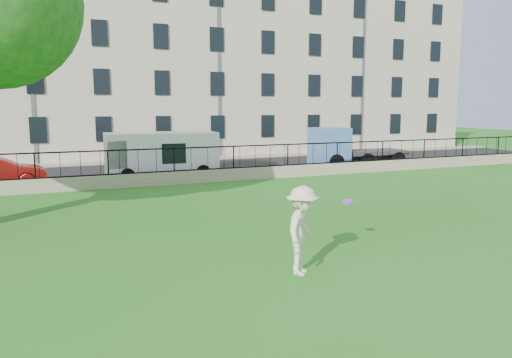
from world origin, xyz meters
name	(u,v)px	position (x,y,z in m)	size (l,w,h in m)	color
ground	(291,252)	(0.00, 0.00, 0.00)	(120.00, 120.00, 0.00)	#1F6217
retaining_wall	(174,178)	(0.00, 12.00, 0.30)	(50.00, 0.40, 0.60)	gray
iron_railing	(174,160)	(0.00, 12.00, 1.15)	(50.00, 0.05, 1.13)	black
street	(154,172)	(0.00, 16.70, 0.01)	(60.00, 9.00, 0.01)	black
sidewalk	(137,162)	(0.00, 21.90, 0.06)	(60.00, 1.40, 0.12)	gray
building_row	(120,61)	(0.00, 27.57, 6.92)	(56.40, 10.40, 13.80)	#C0AE98
man	(302,230)	(-0.55, -1.58, 0.98)	(1.27, 0.73, 1.97)	beige
frisbee	(347,202)	(1.30, -0.54, 1.30)	(0.27, 0.27, 0.03)	#8E2AF2
white_van	(162,155)	(-0.03, 14.40, 1.16)	(5.54, 2.16, 2.33)	white
blue_truck	(356,147)	(11.89, 14.40, 1.19)	(5.68, 2.01, 2.38)	#4E77B8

